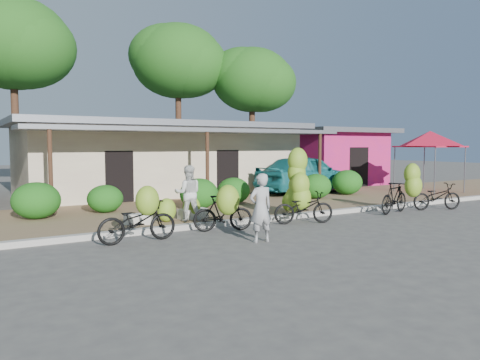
% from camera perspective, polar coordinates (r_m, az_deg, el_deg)
% --- Properties ---
extents(ground, '(100.00, 100.00, 0.00)m').
position_cam_1_polar(ground, '(12.88, 8.82, -6.17)').
color(ground, '#4A4744').
rests_on(ground, ground).
extents(sidewalk, '(60.00, 6.00, 0.12)m').
position_cam_1_polar(sidewalk, '(16.94, -2.24, -3.40)').
color(sidewalk, '#826346').
rests_on(sidewalk, ground).
extents(curb, '(60.00, 0.25, 0.15)m').
position_cam_1_polar(curb, '(14.43, 3.64, -4.70)').
color(curb, '#A8A399').
rests_on(curb, ground).
extents(shop_main, '(13.00, 8.50, 3.35)m').
position_cam_1_polar(shop_main, '(22.15, -9.82, 2.67)').
color(shop_main, beige).
rests_on(shop_main, ground).
extents(shop_pink, '(6.00, 6.00, 3.25)m').
position_cam_1_polar(shop_pink, '(27.87, 10.63, 2.88)').
color(shop_pink, '#C91E59').
rests_on(shop_pink, ground).
extents(tree_far_center, '(5.70, 5.62, 9.53)m').
position_cam_1_polar(tree_far_center, '(26.35, -26.44, 14.91)').
color(tree_far_center, '#4A2B1D').
rests_on(tree_far_center, ground).
extents(tree_center_right, '(5.59, 5.50, 9.52)m').
position_cam_1_polar(tree_center_right, '(29.11, -8.03, 14.32)').
color(tree_center_right, '#4A2B1D').
rests_on(tree_center_right, ground).
extents(tree_near_right, '(4.99, 4.86, 8.22)m').
position_cam_1_polar(tree_near_right, '(29.08, 1.04, 12.28)').
color(tree_near_right, '#4A2B1D').
rests_on(tree_near_right, ground).
extents(hedge_0, '(1.41, 1.27, 1.10)m').
position_cam_1_polar(hedge_0, '(15.22, -23.59, -2.31)').
color(hedge_0, '#165112').
rests_on(hedge_0, sidewalk).
extents(hedge_1, '(1.16, 1.05, 0.91)m').
position_cam_1_polar(hedge_1, '(15.90, -16.12, -2.21)').
color(hedge_1, '#165112').
rests_on(hedge_1, sidewalk).
extents(hedge_2, '(1.36, 1.22, 1.06)m').
position_cam_1_polar(hedge_2, '(16.20, -5.03, -1.66)').
color(hedge_2, '#165112').
rests_on(hedge_2, sidewalk).
extents(hedge_3, '(1.27, 1.14, 0.99)m').
position_cam_1_polar(hedge_3, '(17.54, -0.78, -1.31)').
color(hedge_3, '#165112').
rests_on(hedge_3, sidewalk).
extents(hedge_4, '(1.31, 1.18, 1.02)m').
position_cam_1_polar(hedge_4, '(19.50, 9.27, -0.75)').
color(hedge_4, '#165112').
rests_on(hedge_4, sidewalk).
extents(hedge_5, '(1.41, 1.27, 1.10)m').
position_cam_1_polar(hedge_5, '(21.34, 12.93, -0.27)').
color(hedge_5, '#165112').
rests_on(hedge_5, sidewalk).
extents(red_canopy, '(3.50, 3.50, 2.86)m').
position_cam_1_polar(red_canopy, '(23.70, 22.15, 4.67)').
color(red_canopy, '#59595E').
rests_on(red_canopy, sidewalk).
extents(bike_far_left, '(1.95, 1.25, 1.41)m').
position_cam_1_polar(bike_far_left, '(11.38, -12.27, -4.67)').
color(bike_far_left, black).
rests_on(bike_far_left, ground).
extents(bike_left, '(1.68, 1.35, 1.31)m').
position_cam_1_polar(bike_left, '(12.47, -1.94, -3.66)').
color(bike_left, black).
rests_on(bike_left, ground).
extents(bike_center, '(1.92, 1.43, 2.25)m').
position_cam_1_polar(bike_center, '(14.17, 7.36, -1.64)').
color(bike_center, black).
rests_on(bike_center, ground).
extents(bike_right, '(1.85, 1.36, 1.73)m').
position_cam_1_polar(bike_right, '(16.64, 18.93, -1.43)').
color(bike_right, black).
rests_on(bike_right, ground).
extents(bike_far_right, '(1.94, 1.25, 0.96)m').
position_cam_1_polar(bike_far_right, '(18.17, 22.86, -1.87)').
color(bike_far_right, black).
rests_on(bike_far_right, ground).
extents(loose_banana_a, '(0.55, 0.47, 0.69)m').
position_cam_1_polar(loose_banana_a, '(13.60, -8.93, -3.64)').
color(loose_banana_a, '#72A328').
rests_on(loose_banana_a, sidewalk).
extents(loose_banana_b, '(0.54, 0.46, 0.68)m').
position_cam_1_polar(loose_banana_b, '(14.06, -5.93, -3.37)').
color(loose_banana_b, '#72A328').
rests_on(loose_banana_b, sidewalk).
extents(loose_banana_c, '(0.49, 0.42, 0.62)m').
position_cam_1_polar(loose_banana_c, '(15.67, 5.98, -2.69)').
color(loose_banana_c, '#72A328').
rests_on(loose_banana_c, sidewalk).
extents(sack_near, '(0.86, 0.42, 0.30)m').
position_cam_1_polar(sack_near, '(14.11, -5.77, -4.11)').
color(sack_near, beige).
rests_on(sack_near, sidewalk).
extents(sack_far, '(0.84, 0.69, 0.28)m').
position_cam_1_polar(sack_far, '(13.42, -12.31, -4.67)').
color(sack_far, beige).
rests_on(sack_far, sidewalk).
extents(vendor, '(0.63, 0.43, 1.66)m').
position_cam_1_polar(vendor, '(11.20, 2.54, -3.40)').
color(vendor, '#989898').
rests_on(vendor, ground).
extents(bystander, '(0.96, 0.86, 1.62)m').
position_cam_1_polar(bystander, '(13.65, -6.35, -1.61)').
color(bystander, silver).
rests_on(bystander, sidewalk).
extents(teal_van, '(5.42, 2.90, 1.75)m').
position_cam_1_polar(teal_van, '(21.64, 7.99, 0.73)').
color(teal_van, '#1A7176').
rests_on(teal_van, sidewalk).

